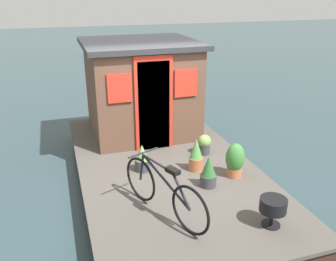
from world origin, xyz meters
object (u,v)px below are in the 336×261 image
Objects in this scene: bicycle at (163,191)px; potted_plant_fern at (196,155)px; potted_plant_succulent at (235,160)px; houseboat_cabin at (141,87)px; potted_plant_rosemary at (208,172)px; potted_plant_thyme at (142,158)px; charcoal_grill at (273,206)px; potted_plant_basil at (204,144)px.

potted_plant_fern is at bearing -40.07° from bicycle.
bicycle is 2.70× the size of potted_plant_succulent.
potted_plant_rosemary is at bearing -170.92° from houseboat_cabin.
houseboat_cabin is 2.00m from potted_plant_thyme.
bicycle is at bearing 62.62° from charcoal_grill.
potted_plant_thyme is (0.82, 0.86, -0.02)m from potted_plant_rosemary.
potted_plant_succulent reaches higher than potted_plant_rosemary.
houseboat_cabin reaches higher than charcoal_grill.
potted_plant_rosemary is 1.24m from charcoal_grill.
potted_plant_fern is 1.45× the size of charcoal_grill.
potted_plant_fern is at bearing -168.17° from houseboat_cabin.
potted_plant_thyme is 1.19× the size of charcoal_grill.
houseboat_cabin is 2.75m from potted_plant_rosemary.
potted_plant_succulent reaches higher than potted_plant_fern.
potted_plant_thyme reaches higher than potted_plant_basil.
potted_plant_rosemary is (0.52, -0.89, -0.13)m from bicycle.
potted_plant_succulent is at bearing -64.55° from bicycle.
potted_plant_rosemary reaches higher than potted_plant_basil.
potted_plant_succulent reaches higher than potted_plant_basil.
potted_plant_thyme is 1.29m from potted_plant_basil.
bicycle reaches higher than charcoal_grill.
charcoal_grill is (-3.80, -0.80, -0.68)m from houseboat_cabin.
potted_plant_thyme is 2.35m from charcoal_grill.
potted_plant_thyme reaches higher than charcoal_grill.
bicycle is 3.06× the size of potted_plant_rosemary.
potted_plant_fern is (-0.26, -0.87, 0.05)m from potted_plant_thyme.
potted_plant_thyme is at bearing -1.37° from bicycle.
potted_plant_rosemary is at bearing 178.57° from potted_plant_fern.
potted_plant_basil is (1.62, -1.29, -0.17)m from bicycle.
potted_plant_rosemary is at bearing 106.48° from potted_plant_succulent.
houseboat_cabin is at bearing 11.88° from charcoal_grill.
bicycle is at bearing 178.63° from potted_plant_thyme.
houseboat_cabin is at bearing -8.57° from bicycle.
bicycle reaches higher than potted_plant_fern.
potted_plant_fern reaches higher than potted_plant_thyme.
potted_plant_rosemary is at bearing 17.88° from charcoal_grill.
potted_plant_thyme is (-1.80, 0.44, -0.75)m from houseboat_cabin.
potted_plant_succulent is (0.16, -0.54, 0.04)m from potted_plant_rosemary.
houseboat_cabin reaches higher than potted_plant_basil.
charcoal_grill is at bearing -162.12° from potted_plant_rosemary.
bicycle is at bearing 120.30° from potted_plant_rosemary.
houseboat_cabin is at bearing 21.23° from potted_plant_succulent.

